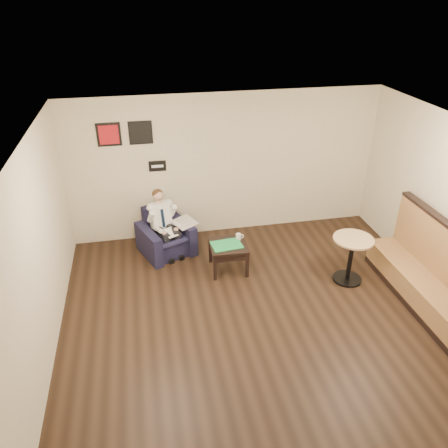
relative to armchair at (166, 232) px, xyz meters
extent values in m
plane|color=black|center=(1.27, -2.36, -0.42)|extent=(6.00, 6.00, 0.00)
cube|color=beige|center=(1.27, 0.64, 0.98)|extent=(6.00, 0.02, 2.80)
cube|color=beige|center=(-1.73, -2.36, 0.98)|extent=(0.02, 6.00, 2.80)
cube|color=white|center=(1.27, -2.36, 2.38)|extent=(6.00, 6.00, 0.02)
cube|color=black|center=(-0.03, 0.63, 1.08)|extent=(0.32, 0.02, 0.20)
cube|color=red|center=(-0.83, 0.63, 1.73)|extent=(0.42, 0.03, 0.42)
cube|color=black|center=(-0.28, 0.63, 1.73)|extent=(0.42, 0.03, 0.42)
cube|color=black|center=(0.00, 0.00, 0.00)|extent=(1.14, 1.14, 0.85)
cube|color=white|center=(0.07, -0.19, 0.10)|extent=(0.29, 0.33, 0.01)
cube|color=silver|center=(0.36, 0.05, 0.15)|extent=(0.53, 0.57, 0.01)
cube|color=black|center=(1.03, -0.78, -0.17)|extent=(0.65, 0.65, 0.51)
cube|color=green|center=(0.99, -0.80, 0.10)|extent=(0.55, 0.42, 0.01)
cylinder|color=white|center=(1.24, -0.65, 0.14)|extent=(0.10, 0.10, 0.11)
cube|color=black|center=(1.09, -0.60, 0.10)|extent=(0.17, 0.11, 0.01)
cube|color=olive|center=(3.86, -2.29, 0.24)|extent=(0.61, 2.58, 1.32)
cylinder|color=tan|center=(2.97, -1.50, -0.01)|extent=(0.78, 0.78, 0.83)
camera|label=1|loc=(-0.31, -7.08, 4.06)|focal=35.00mm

